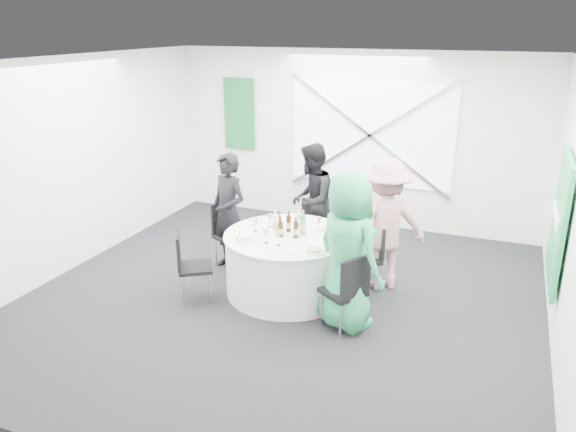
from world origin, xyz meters
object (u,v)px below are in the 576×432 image
at_px(clear_water_bottle, 276,224).
at_px(banquet_table, 288,264).
at_px(green_water_bottle, 303,225).
at_px(chair_back_left, 228,229).
at_px(chair_front_right, 348,287).
at_px(chair_front_left, 189,262).
at_px(chair_back_right, 371,252).
at_px(person_woman_green, 348,252).
at_px(person_woman_pink, 385,225).
at_px(person_man_back, 311,200).
at_px(person_man_back_left, 229,212).
at_px(chair_back, 312,226).

bearing_deg(clear_water_bottle, banquet_table, 5.20).
bearing_deg(banquet_table, green_water_bottle, 26.31).
xyz_separation_m(chair_back_left, chair_front_right, (2.02, -1.12, 0.01)).
bearing_deg(clear_water_bottle, green_water_bottle, 16.47).
xyz_separation_m(banquet_table, chair_front_left, (-1.02, -0.64, 0.12)).
relative_size(chair_back_right, person_woman_green, 0.48).
height_order(person_woman_pink, person_woman_green, person_woman_green).
xyz_separation_m(chair_back_left, person_woman_pink, (2.12, 0.10, 0.32)).
bearing_deg(person_man_back, person_man_back_left, -51.59).
bearing_deg(clear_water_bottle, chair_front_right, -29.23).
relative_size(chair_back, chair_back_left, 0.98).
distance_m(chair_front_right, person_woman_pink, 1.26).
distance_m(person_man_back, green_water_bottle, 1.22).
bearing_deg(chair_front_left, chair_front_right, -121.75).
bearing_deg(chair_front_right, person_man_back_left, -83.89).
height_order(person_man_back, green_water_bottle, person_man_back).
xyz_separation_m(chair_front_right, person_man_back_left, (-1.95, 1.02, 0.28)).
height_order(person_man_back_left, clear_water_bottle, person_man_back_left).
relative_size(chair_front_right, person_man_back_left, 0.56).
bearing_deg(banquet_table, person_woman_green, -29.68).
relative_size(banquet_table, person_man_back, 0.97).
height_order(banquet_table, chair_back, chair_back).
distance_m(person_man_back, person_woman_green, 2.05).
bearing_deg(banquet_table, chair_back_left, 155.62).
bearing_deg(person_man_back, green_water_bottle, 8.01).
xyz_separation_m(chair_front_right, clear_water_bottle, (-1.10, 0.61, 0.36)).
bearing_deg(clear_water_bottle, chair_back_right, 24.62).
height_order(chair_front_right, person_woman_green, person_woman_green).
height_order(chair_front_right, person_man_back, person_man_back).
height_order(chair_back_right, green_water_bottle, green_water_bottle).
bearing_deg(person_woman_green, person_man_back_left, 4.34).
distance_m(chair_front_left, person_woman_green, 1.95).
relative_size(chair_front_right, person_woman_pink, 0.54).
xyz_separation_m(banquet_table, green_water_bottle, (0.16, 0.08, 0.50)).
distance_m(person_man_back, person_woman_pink, 1.37).
distance_m(chair_back, chair_front_left, 1.96).
relative_size(person_woman_pink, person_woman_green, 0.94).
relative_size(person_woman_green, clear_water_bottle, 5.81).
xyz_separation_m(person_man_back_left, person_woman_pink, (2.06, 0.20, 0.03)).
bearing_deg(person_woman_green, chair_back_right, -61.90).
xyz_separation_m(chair_back_left, person_man_back, (0.93, 0.77, 0.30)).
height_order(person_man_back_left, person_man_back, person_man_back).
bearing_deg(chair_back_right, person_man_back, -153.72).
relative_size(chair_back, chair_front_right, 0.96).
height_order(chair_back, chair_back_left, chair_back_left).
bearing_deg(chair_back, chair_front_left, -122.60).
xyz_separation_m(chair_front_left, person_woman_green, (1.91, 0.13, 0.38)).
height_order(chair_back_left, chair_back_right, chair_back_left).
height_order(chair_back_right, person_man_back, person_man_back).
bearing_deg(chair_front_right, chair_front_left, -56.07).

